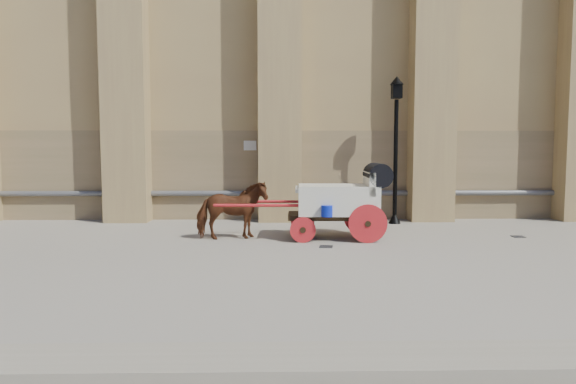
{
  "coord_description": "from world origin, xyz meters",
  "views": [
    {
      "loc": [
        -1.08,
        -13.3,
        2.36
      ],
      "look_at": [
        -0.8,
        0.18,
        1.25
      ],
      "focal_mm": 32.0,
      "sensor_mm": 36.0,
      "label": 1
    }
  ],
  "objects": [
    {
      "name": "ground",
      "position": [
        0.0,
        0.0,
        0.0
      ],
      "size": [
        90.0,
        90.0,
        0.0
      ],
      "primitive_type": "plane",
      "color": "#70695B",
      "rests_on": "ground"
    },
    {
      "name": "drain_grate_far",
      "position": [
        5.45,
        0.33,
        0.01
      ],
      "size": [
        0.35,
        0.35,
        0.01
      ],
      "primitive_type": "cube",
      "rotation": [
        0.0,
        0.0,
        -0.09
      ],
      "color": "black",
      "rests_on": "ground"
    },
    {
      "name": "drain_grate_near",
      "position": [
        0.1,
        -0.98,
        0.01
      ],
      "size": [
        0.36,
        0.36,
        0.01
      ],
      "primitive_type": "cube",
      "rotation": [
        0.0,
        0.0,
        -0.15
      ],
      "color": "black",
      "rests_on": "ground"
    },
    {
      "name": "carriage",
      "position": [
        0.67,
        0.21,
        1.08
      ],
      "size": [
        4.63,
        1.66,
        2.01
      ],
      "rotation": [
        0.0,
        0.0,
        -0.04
      ],
      "color": "black",
      "rests_on": "ground"
    },
    {
      "name": "horse",
      "position": [
        -2.29,
        0.13,
        0.77
      ],
      "size": [
        1.95,
        1.17,
        1.54
      ],
      "primitive_type": "imported",
      "rotation": [
        0.0,
        0.0,
        1.77
      ],
      "color": "#652D16",
      "rests_on": "ground"
    },
    {
      "name": "street_lamp",
      "position": [
        2.68,
        2.96,
        2.5
      ],
      "size": [
        0.44,
        0.44,
        4.66
      ],
      "color": "black",
      "rests_on": "ground"
    }
  ]
}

